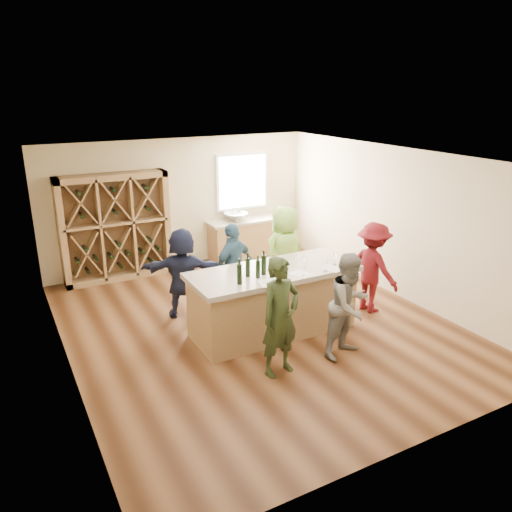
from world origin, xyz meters
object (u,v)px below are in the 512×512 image
wine_bottle_d (258,269)px  wine_bottle_e (264,265)px  person_far_mid (234,267)px  person_far_left (183,273)px  tasting_counter_base (273,303)px  wine_bottle_c (248,267)px  person_near_left (280,317)px  wine_rack (116,227)px  person_far_right (285,253)px  person_server (373,268)px  wine_bottle_b (239,274)px  person_near_right (350,305)px  sink (236,217)px

wine_bottle_d → wine_bottle_e: 0.17m
person_far_mid → person_far_left: size_ratio=1.00×
tasting_counter_base → person_far_mid: 1.16m
wine_bottle_c → person_near_left: bearing=-92.6°
wine_rack → person_far_left: size_ratio=1.38×
tasting_counter_base → person_far_right: bearing=51.0°
person_near_left → person_far_right: (1.41, 2.19, 0.04)m
person_near_left → person_server: bearing=12.4°
wine_bottle_b → person_server: person_server is taller
tasting_counter_base → person_near_right: 1.35m
person_near_left → wine_rack: bearing=93.4°
sink → wine_bottle_e: size_ratio=1.73×
person_near_left → person_far_right: person_far_right is taller
wine_rack → wine_bottle_d: size_ratio=7.81×
wine_bottle_b → person_far_right: size_ratio=0.17×
sink → person_far_left: person_far_left is taller
sink → person_near_left: 4.93m
person_server → person_far_mid: person_server is taller
tasting_counter_base → wine_bottle_d: wine_bottle_d is taller
sink → person_server: (0.88, -3.66, -0.20)m
sink → person_near_left: size_ratio=0.32×
wine_bottle_b → person_near_left: size_ratio=0.18×
sink → tasting_counter_base: sink is taller
wine_bottle_c → wine_bottle_d: 0.17m
person_server → person_far_left: person_server is taller
person_near_left → wine_bottle_b: bearing=94.0°
sink → wine_rack: bearing=178.5°
wine_bottle_e → person_near_left: person_near_left is taller
person_near_left → person_far_left: size_ratio=1.08×
person_server → wine_bottle_e: bearing=80.8°
person_near_right → person_far_right: bearing=68.7°
person_far_mid → person_server: bearing=128.2°
person_far_right → wine_bottle_e: bearing=38.2°
wine_bottle_e → person_near_right: (0.85, -1.06, -0.44)m
wine_bottle_c → person_far_right: bearing=40.0°
wine_bottle_c → person_server: bearing=-1.1°
tasting_counter_base → person_far_mid: bearing=98.5°
tasting_counter_base → wine_bottle_d: bearing=-153.2°
wine_bottle_d → person_near_left: (-0.16, -0.93, -0.36)m
person_near_left → sink: bearing=61.4°
wine_bottle_b → wine_bottle_d: size_ratio=1.11×
wine_rack → person_server: 5.17m
wine_rack → person_far_right: bearing=-45.5°
person_near_left → wine_bottle_e: bearing=63.8°
wine_bottle_d → person_far_mid: bearing=80.4°
person_far_left → person_far_right: bearing=-158.0°
wine_rack → person_far_right: wine_rack is taller
wine_bottle_c → person_far_mid: person_far_mid is taller
person_far_mid → person_far_right: bearing=156.4°
sink → person_far_mid: bearing=-117.1°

